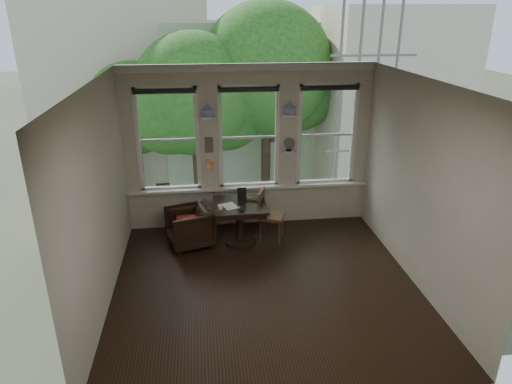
{
  "coord_description": "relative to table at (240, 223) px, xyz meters",
  "views": [
    {
      "loc": [
        -0.86,
        -5.79,
        3.85
      ],
      "look_at": [
        -0.03,
        0.9,
        1.15
      ],
      "focal_mm": 32.0,
      "sensor_mm": 36.0,
      "label": 1
    }
  ],
  "objects": [
    {
      "name": "shelf_right",
      "position": [
        0.98,
        0.75,
        1.73
      ],
      "size": [
        0.26,
        0.16,
        0.03
      ],
      "primitive_type": "cube",
      "color": "white",
      "rests_on": "ground"
    },
    {
      "name": "vase_right",
      "position": [
        0.98,
        0.75,
        1.86
      ],
      "size": [
        0.24,
        0.24,
        0.25
      ],
      "primitive_type": "imported",
      "color": "white",
      "rests_on": "shelf_right"
    },
    {
      "name": "wall_right",
      "position": [
        2.5,
        -1.4,
        1.12
      ],
      "size": [
        0.0,
        4.5,
        4.5
      ],
      "primitive_type": "plane",
      "rotation": [
        1.57,
        0.0,
        -1.57
      ],
      "color": "beige",
      "rests_on": "ground"
    },
    {
      "name": "cushion_red",
      "position": [
        -0.88,
        0.04,
        0.08
      ],
      "size": [
        0.45,
        0.45,
        0.06
      ],
      "primitive_type": "cube",
      "color": "maroon",
      "rests_on": "armchair_left"
    },
    {
      "name": "window_left",
      "position": [
        -1.2,
        0.85,
        1.32
      ],
      "size": [
        1.1,
        0.12,
        1.9
      ],
      "primitive_type": null,
      "color": "white",
      "rests_on": "ground"
    },
    {
      "name": "laptop",
      "position": [
        0.26,
        0.07,
        0.39
      ],
      "size": [
        0.34,
        0.24,
        0.02
      ],
      "primitive_type": "imported",
      "rotation": [
        0.0,
        0.0,
        -0.11
      ],
      "color": "black",
      "rests_on": "table"
    },
    {
      "name": "desk_fan",
      "position": [
        0.98,
        0.73,
        1.16
      ],
      "size": [
        0.2,
        0.2,
        0.24
      ],
      "primitive_type": null,
      "color": "#59544F",
      "rests_on": "ground"
    },
    {
      "name": "ground",
      "position": [
        0.25,
        -1.4,
        -0.38
      ],
      "size": [
        4.5,
        4.5,
        0.0
      ],
      "primitive_type": "plane",
      "color": "black",
      "rests_on": "ground"
    },
    {
      "name": "ceiling",
      "position": [
        0.25,
        -1.4,
        2.62
      ],
      "size": [
        4.5,
        4.5,
        0.0
      ],
      "primitive_type": "plane",
      "rotation": [
        3.14,
        0.0,
        0.0
      ],
      "color": "silver",
      "rests_on": "ground"
    },
    {
      "name": "vase_left",
      "position": [
        -0.47,
        0.75,
        1.86
      ],
      "size": [
        0.24,
        0.24,
        0.25
      ],
      "primitive_type": "imported",
      "color": "white",
      "rests_on": "shelf_left"
    },
    {
      "name": "wall_back",
      "position": [
        0.25,
        0.85,
        1.12
      ],
      "size": [
        4.5,
        0.0,
        4.5
      ],
      "primitive_type": "plane",
      "rotation": [
        1.57,
        0.0,
        0.0
      ],
      "color": "beige",
      "rests_on": "ground"
    },
    {
      "name": "intercom",
      "position": [
        -0.47,
        0.78,
        1.23
      ],
      "size": [
        0.14,
        0.06,
        0.28
      ],
      "primitive_type": "cube",
      "color": "#59544F",
      "rests_on": "ground"
    },
    {
      "name": "wall_front",
      "position": [
        0.25,
        -3.65,
        1.12
      ],
      "size": [
        4.5,
        0.0,
        4.5
      ],
      "primitive_type": "plane",
      "rotation": [
        -1.57,
        0.0,
        0.0
      ],
      "color": "beige",
      "rests_on": "ground"
    },
    {
      "name": "window_center",
      "position": [
        0.25,
        0.85,
        1.32
      ],
      "size": [
        1.1,
        0.12,
        1.9
      ],
      "primitive_type": null,
      "color": "white",
      "rests_on": "ground"
    },
    {
      "name": "tablet",
      "position": [
        0.05,
        0.17,
        0.48
      ],
      "size": [
        0.16,
        0.08,
        0.22
      ],
      "primitive_type": "cube",
      "rotation": [
        -0.26,
        0.0,
        0.04
      ],
      "color": "black",
      "rests_on": "table"
    },
    {
      "name": "drinking_glass",
      "position": [
        0.0,
        -0.3,
        0.43
      ],
      "size": [
        0.17,
        0.17,
        0.1
      ],
      "primitive_type": "imported",
      "rotation": [
        0.0,
        0.0,
        -0.29
      ],
      "color": "white",
      "rests_on": "table"
    },
    {
      "name": "window_right",
      "position": [
        1.7,
        0.85,
        1.32
      ],
      "size": [
        1.1,
        0.12,
        1.9
      ],
      "primitive_type": null,
      "color": "white",
      "rests_on": "ground"
    },
    {
      "name": "shelf_left",
      "position": [
        -0.47,
        0.75,
        1.73
      ],
      "size": [
        0.26,
        0.16,
        0.03
      ],
      "primitive_type": "cube",
      "color": "white",
      "rests_on": "ground"
    },
    {
      "name": "wall_left",
      "position": [
        -2.0,
        -1.4,
        1.12
      ],
      "size": [
        0.0,
        4.5,
        4.5
      ],
      "primitive_type": "plane",
      "rotation": [
        1.57,
        0.0,
        1.57
      ],
      "color": "beige",
      "rests_on": "ground"
    },
    {
      "name": "table",
      "position": [
        0.0,
        0.0,
        0.0
      ],
      "size": [
        0.9,
        0.9,
        0.75
      ],
      "primitive_type": null,
      "color": "black",
      "rests_on": "ground"
    },
    {
      "name": "armchair_left",
      "position": [
        -0.88,
        0.04,
        -0.03
      ],
      "size": [
        0.93,
        0.92,
        0.69
      ],
      "primitive_type": "imported",
      "rotation": [
        0.0,
        0.0,
        -1.29
      ],
      "color": "black",
      "rests_on": "ground"
    },
    {
      "name": "mug",
      "position": [
        -0.34,
        -0.21,
        0.42
      ],
      "size": [
        0.1,
        0.1,
        0.09
      ],
      "primitive_type": "imported",
      "rotation": [
        0.0,
        0.0,
        -0.08
      ],
      "color": "white",
      "rests_on": "table"
    },
    {
      "name": "sticky_notes",
      "position": [
        -0.47,
        0.79,
        0.88
      ],
      "size": [
        0.16,
        0.01,
        0.24
      ],
      "primitive_type": null,
      "color": "pink",
      "rests_on": "ground"
    },
    {
      "name": "papers",
      "position": [
        -0.18,
        -0.08,
        0.38
      ],
      "size": [
        0.31,
        0.36,
        0.0
      ],
      "primitive_type": "cube",
      "rotation": [
        0.0,
        0.0,
        0.36
      ],
      "color": "silver",
      "rests_on": "table"
    },
    {
      "name": "side_chair_right",
      "position": [
        0.57,
        0.07,
        0.09
      ],
      "size": [
        0.54,
        0.54,
        0.92
      ],
      "primitive_type": null,
      "rotation": [
        0.0,
        0.0,
        1.23
      ],
      "color": "#3F2816",
      "rests_on": "ground"
    }
  ]
}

